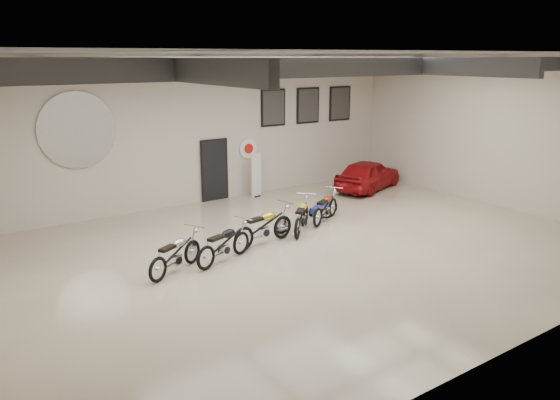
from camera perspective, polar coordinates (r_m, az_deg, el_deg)
floor at (r=14.38m, az=2.74°, el=-5.25°), size 16.00×12.00×0.01m
ceiling at (r=13.50m, az=3.01°, el=15.10°), size 16.00×12.00×0.01m
back_wall at (r=18.78m, az=-8.45°, el=7.23°), size 16.00×0.02×5.00m
right_wall at (r=19.60m, az=21.88°, el=6.65°), size 0.02×12.00×5.00m
ceiling_beams at (r=13.51m, az=2.99°, el=14.03°), size 15.80×11.80×0.32m
door at (r=19.20m, az=-6.88°, el=3.06°), size 0.92×0.08×2.10m
logo_plaque at (r=17.31m, az=-20.42°, el=6.83°), size 2.30×0.06×1.16m
poster_left at (r=20.18m, az=-0.72°, el=9.63°), size 1.05×0.08×1.35m
poster_mid at (r=21.11m, az=2.94°, el=9.84°), size 1.05×0.08×1.35m
poster_right at (r=22.12m, az=6.27°, el=10.00°), size 1.05×0.08×1.35m
oil_sign at (r=19.76m, az=-3.34°, el=5.40°), size 0.72×0.10×0.72m
banner_stand at (r=19.57m, az=-2.50°, el=2.75°), size 0.48×0.27×1.68m
motorcycle_silver at (r=13.01m, az=-10.88°, el=-5.47°), size 1.89×1.37×0.96m
motorcycle_black at (r=13.49m, az=-5.88°, el=-4.51°), size 1.95×1.17×0.97m
motorcycle_gold at (r=14.62m, az=-1.72°, el=-2.71°), size 2.11×0.97×1.06m
motorcycle_yellow at (r=15.68m, az=2.27°, el=-1.63°), size 1.78×1.72×0.98m
motorcycle_red at (r=16.72m, az=4.78°, el=-0.69°), size 1.86×1.39×0.95m
go_kart at (r=17.73m, az=4.67°, el=-0.48°), size 1.57×1.36×0.53m
vintage_car at (r=20.93m, az=9.18°, el=2.65°), size 2.47×3.68×1.16m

